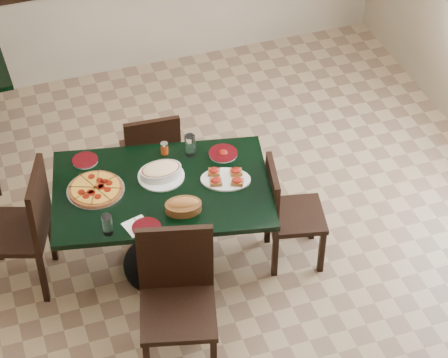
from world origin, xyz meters
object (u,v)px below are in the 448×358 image
object	(u,v)px
chair_far	(152,154)
chair_right	(285,210)
bread_basket	(183,206)
chair_near	(177,292)
pepperoni_pizza	(96,189)
main_table	(163,207)
bruschetta_platter	(226,178)
lasagna_casserole	(161,172)
chair_left	(25,223)

from	to	relation	value
chair_far	chair_right	bearing A→B (deg)	134.04
bread_basket	chair_near	bearing A→B (deg)	-101.46
pepperoni_pizza	chair_right	bearing A→B (deg)	-13.60
chair_near	chair_right	xyz separation A→B (m)	(0.95, 0.56, -0.10)
main_table	bruschetta_platter	world-z (taller)	bruschetta_platter
chair_far	pepperoni_pizza	world-z (taller)	chair_far
lasagna_casserole	bruschetta_platter	bearing A→B (deg)	-26.05
main_table	lasagna_casserole	bearing A→B (deg)	87.20
pepperoni_pizza	bruschetta_platter	distance (m)	0.87
lasagna_casserole	pepperoni_pizza	bearing A→B (deg)	177.46
pepperoni_pizza	bruschetta_platter	world-z (taller)	bruschetta_platter
chair_far	chair_near	world-z (taller)	chair_near
chair_far	chair_left	xyz separation A→B (m)	(-1.01, -0.51, 0.06)
pepperoni_pizza	bruschetta_platter	xyz separation A→B (m)	(0.85, -0.18, 0.01)
chair_right	bruschetta_platter	size ratio (longest dim) A/B	2.10
main_table	bruschetta_platter	size ratio (longest dim) A/B	4.01
pepperoni_pizza	lasagna_casserole	world-z (taller)	lasagna_casserole
pepperoni_pizza	main_table	bearing A→B (deg)	-14.27
chair_far	chair_left	bearing A→B (deg)	30.77
chair_left	bruschetta_platter	distance (m)	1.38
chair_near	bread_basket	world-z (taller)	chair_near
lasagna_casserole	chair_far	bearing A→B (deg)	80.29
chair_far	chair_left	distance (m)	1.13
lasagna_casserole	bruschetta_platter	xyz separation A→B (m)	(0.40, -0.18, -0.02)
chair_right	bruschetta_platter	bearing A→B (deg)	84.94
main_table	chair_left	xyz separation A→B (m)	(-0.91, 0.17, -0.02)
chair_near	bruschetta_platter	xyz separation A→B (m)	(0.55, 0.69, 0.21)
chair_right	lasagna_casserole	distance (m)	0.91
lasagna_casserole	bread_basket	xyz separation A→B (m)	(0.05, -0.37, -0.01)
main_table	pepperoni_pizza	world-z (taller)	pepperoni_pizza
chair_right	pepperoni_pizza	world-z (taller)	chair_right
chair_left	pepperoni_pizza	xyz separation A→B (m)	(0.49, -0.06, 0.22)
chair_far	pepperoni_pizza	distance (m)	0.82
bread_basket	lasagna_casserole	bearing A→B (deg)	107.63
main_table	chair_right	bearing A→B (deg)	-1.46
chair_far	chair_right	size ratio (longest dim) A/B	1.03
main_table	pepperoni_pizza	distance (m)	0.48
chair_left	bruschetta_platter	xyz separation A→B (m)	(1.34, -0.24, 0.22)
chair_near	lasagna_casserole	distance (m)	0.91
chair_left	lasagna_casserole	size ratio (longest dim) A/B	3.08
main_table	pepperoni_pizza	size ratio (longest dim) A/B	4.16
bruschetta_platter	chair_right	bearing A→B (deg)	3.50
chair_far	chair_near	size ratio (longest dim) A/B	0.87
chair_near	bruschetta_platter	distance (m)	0.91
main_table	bruschetta_platter	bearing A→B (deg)	2.50
chair_right	bruschetta_platter	world-z (taller)	chair_right
chair_far	chair_near	bearing A→B (deg)	85.24
main_table	lasagna_casserole	xyz separation A→B (m)	(0.03, 0.11, 0.23)
chair_near	pepperoni_pizza	xyz separation A→B (m)	(-0.30, 0.87, 0.20)
pepperoni_pizza	chair_left	bearing A→B (deg)	172.88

